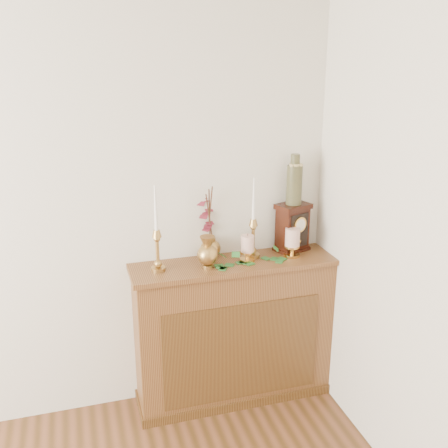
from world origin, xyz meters
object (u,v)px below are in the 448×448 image
object	(u,v)px
ginger_jar	(207,224)
ceramic_vase	(294,182)
candlestick_left	(157,244)
mantel_clock	(293,228)
candlestick_center	(253,232)
bud_vase	(207,253)

from	to	relation	value
ginger_jar	ceramic_vase	xyz separation A→B (m)	(0.52, -0.06, 0.23)
candlestick_left	mantel_clock	xyz separation A→B (m)	(0.85, 0.08, -0.02)
candlestick_left	candlestick_center	distance (m)	0.58
candlestick_center	bud_vase	world-z (taller)	candlestick_center
mantel_clock	ceramic_vase	xyz separation A→B (m)	(-0.00, 0.00, 0.29)
bud_vase	ginger_jar	xyz separation A→B (m)	(0.05, 0.19, 0.11)
bud_vase	ceramic_vase	bearing A→B (deg)	12.43
candlestick_center	ginger_jar	xyz separation A→B (m)	(-0.25, 0.10, 0.04)
candlestick_left	ginger_jar	xyz separation A→B (m)	(0.33, 0.15, 0.04)
candlestick_center	ceramic_vase	xyz separation A→B (m)	(0.27, 0.04, 0.28)
candlestick_center	ginger_jar	bearing A→B (deg)	158.12
bud_vase	ceramic_vase	size ratio (longest dim) A/B	0.63
candlestick_left	bud_vase	xyz separation A→B (m)	(0.28, -0.04, -0.07)
candlestick_left	bud_vase	bearing A→B (deg)	-9.11
candlestick_left	ceramic_vase	distance (m)	0.90
candlestick_left	mantel_clock	world-z (taller)	candlestick_left
mantel_clock	ceramic_vase	world-z (taller)	ceramic_vase
candlestick_center	bud_vase	distance (m)	0.32
mantel_clock	ceramic_vase	bearing A→B (deg)	90.00
ginger_jar	ceramic_vase	bearing A→B (deg)	-6.94
ceramic_vase	candlestick_left	bearing A→B (deg)	-174.48
bud_vase	ceramic_vase	distance (m)	0.68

